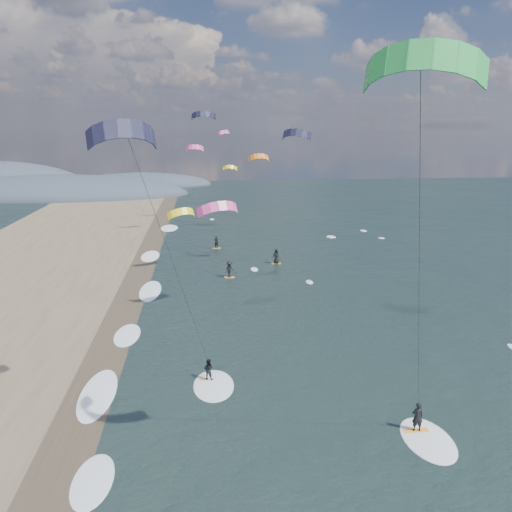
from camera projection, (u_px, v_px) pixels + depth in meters
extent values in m
plane|color=black|center=(299.00, 441.00, 26.30)|extent=(260.00, 260.00, 0.00)
cube|color=#382D23|center=(102.00, 365.00, 34.66)|extent=(3.00, 240.00, 0.00)
ellipsoid|color=#3D4756|center=(53.00, 196.00, 118.31)|extent=(64.00, 24.00, 10.00)
ellipsoid|color=#3D4756|center=(140.00, 185.00, 139.43)|extent=(40.00, 18.00, 7.00)
cube|color=orange|center=(416.00, 431.00, 27.11)|extent=(1.35, 0.41, 0.06)
imported|color=black|center=(417.00, 417.00, 26.90)|extent=(0.62, 0.43, 1.67)
ellipsoid|color=white|center=(428.00, 440.00, 26.38)|extent=(2.60, 4.20, 0.12)
cylinder|color=black|center=(419.00, 276.00, 21.54)|extent=(0.02, 0.02, 18.52)
cube|color=orange|center=(209.00, 379.00, 32.64)|extent=(1.12, 0.34, 0.05)
imported|color=black|center=(208.00, 369.00, 32.46)|extent=(0.84, 0.75, 1.42)
ellipsoid|color=white|center=(214.00, 385.00, 31.91)|extent=(2.60, 4.20, 0.12)
cylinder|color=black|center=(174.00, 266.00, 27.39)|extent=(0.02, 0.02, 16.25)
cube|color=orange|center=(230.00, 277.00, 54.61)|extent=(1.10, 0.35, 0.05)
imported|color=black|center=(229.00, 269.00, 54.38)|extent=(1.33, 1.23, 1.79)
cube|color=orange|center=(276.00, 263.00, 60.14)|extent=(1.10, 0.35, 0.05)
imported|color=black|center=(276.00, 256.00, 59.91)|extent=(0.98, 0.80, 1.74)
cube|color=orange|center=(217.00, 248.00, 67.67)|extent=(1.10, 0.35, 0.05)
imported|color=black|center=(216.00, 242.00, 67.46)|extent=(0.69, 0.58, 1.63)
ellipsoid|color=white|center=(80.00, 482.00, 23.25)|extent=(2.40, 5.40, 0.11)
ellipsoid|color=white|center=(110.00, 394.00, 30.94)|extent=(2.40, 5.40, 0.11)
ellipsoid|color=white|center=(129.00, 335.00, 39.60)|extent=(2.40, 5.40, 0.11)
ellipsoid|color=white|center=(144.00, 291.00, 50.18)|extent=(2.40, 5.40, 0.11)
ellipsoid|color=white|center=(156.00, 256.00, 63.65)|extent=(2.40, 5.40, 0.11)
ellipsoid|color=white|center=(166.00, 228.00, 80.96)|extent=(2.40, 5.40, 0.11)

